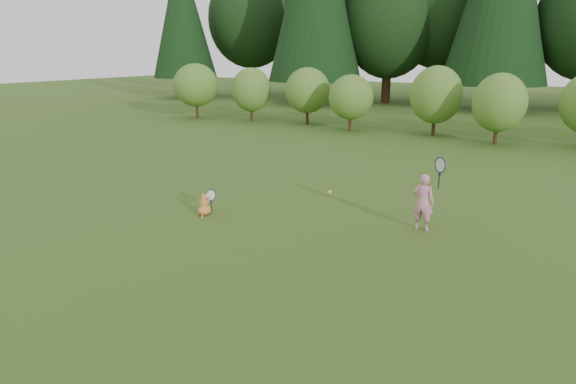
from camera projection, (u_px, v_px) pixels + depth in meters
The scene contains 5 objects.
ground at pixel (258, 238), 8.86m from camera, with size 100.00×100.00×0.00m, color #345317.
shrub_row at pixel (425, 101), 19.49m from camera, with size 28.00×3.00×2.80m, color #4E7B26, non-canonical shape.
child at pixel (424, 201), 9.12m from camera, with size 0.60×0.37×1.65m.
cat at pixel (204, 203), 10.10m from camera, with size 0.37×0.62×0.62m.
tennis_ball at pixel (330, 192), 8.73m from camera, with size 0.07×0.07×0.07m.
Camera 1 is at (4.39, -7.05, 3.27)m, focal length 30.00 mm.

